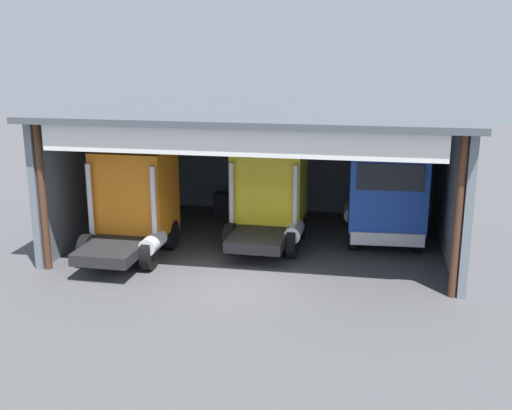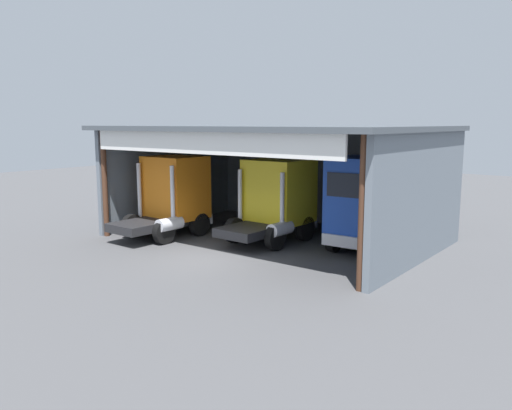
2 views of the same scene
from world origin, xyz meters
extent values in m
plane|color=#4C4C4F|center=(0.00, 0.00, 0.00)|extent=(80.00, 80.00, 0.00)
cube|color=slate|center=(0.00, 8.82, 2.38)|extent=(13.08, 0.24, 4.76)
cube|color=slate|center=(-6.54, 4.41, 2.38)|extent=(0.24, 8.82, 4.76)
cube|color=slate|center=(6.54, 4.41, 2.38)|extent=(0.24, 8.82, 4.76)
cube|color=#474E55|center=(0.00, 4.16, 4.86)|extent=(13.68, 9.33, 0.20)
cylinder|color=#4C2D1E|center=(-6.29, 0.15, 2.38)|extent=(0.24, 0.24, 4.76)
cylinder|color=#4C2D1E|center=(6.29, 0.15, 2.38)|extent=(0.24, 0.24, 4.76)
cube|color=white|center=(0.00, -0.20, 4.41)|extent=(11.78, 0.12, 0.90)
cube|color=orange|center=(-4.08, 2.38, 2.18)|extent=(2.49, 2.14, 2.82)
cube|color=black|center=(-4.06, 3.45, 2.67)|extent=(2.08, 0.10, 0.85)
cube|color=silver|center=(-4.06, 3.48, 0.67)|extent=(2.33, 0.20, 0.44)
cube|color=#232326|center=(-4.11, 0.67, 0.70)|extent=(1.89, 3.13, 0.36)
cylinder|color=silver|center=(-5.20, 1.20, 1.91)|extent=(0.18, 0.18, 2.78)
cylinder|color=silver|center=(-3.00, 1.16, 1.91)|extent=(0.18, 0.18, 2.78)
cylinder|color=silver|center=(-3.00, 0.95, 0.82)|extent=(0.58, 1.21, 0.56)
cylinder|color=black|center=(-5.15, 2.82, 0.52)|extent=(0.32, 1.04, 1.04)
cylinder|color=black|center=(-3.00, 2.78, 0.52)|extent=(0.32, 1.04, 1.04)
cylinder|color=black|center=(-5.18, 0.69, 0.52)|extent=(0.32, 1.04, 1.04)
cylinder|color=black|center=(-3.03, 0.65, 0.52)|extent=(0.32, 1.04, 1.04)
cube|color=yellow|center=(0.27, 4.38, 2.15)|extent=(2.51, 2.37, 2.73)
cube|color=black|center=(0.28, 5.57, 2.63)|extent=(2.10, 0.09, 0.82)
cube|color=silver|center=(0.28, 5.60, 0.69)|extent=(2.35, 0.19, 0.44)
cube|color=#232326|center=(0.24, 2.66, 0.72)|extent=(1.90, 3.16, 0.36)
cylinder|color=silver|center=(-0.87, 3.08, 1.83)|extent=(0.18, 0.18, 2.58)
cylinder|color=silver|center=(1.36, 3.05, 1.83)|extent=(0.18, 0.18, 2.58)
cylinder|color=silver|center=(1.36, 2.94, 0.84)|extent=(0.58, 1.21, 0.56)
cylinder|color=black|center=(-0.81, 4.87, 0.54)|extent=(0.32, 1.08, 1.08)
cylinder|color=black|center=(1.36, 4.83, 0.54)|extent=(0.32, 1.08, 1.08)
cylinder|color=black|center=(-0.85, 2.67, 0.54)|extent=(0.32, 1.08, 1.08)
cylinder|color=black|center=(1.33, 2.64, 0.54)|extent=(0.32, 1.08, 1.08)
cube|color=#1E47B7|center=(4.42, 4.46, 2.28)|extent=(2.72, 2.70, 3.00)
cube|color=black|center=(4.48, 3.16, 2.80)|extent=(2.20, 0.17, 0.90)
cube|color=silver|center=(4.49, 3.13, 0.68)|extent=(2.47, 0.29, 0.44)
cube|color=#232326|center=(4.33, 6.21, 0.71)|extent=(2.11, 3.27, 0.36)
cylinder|color=silver|center=(5.51, 5.96, 1.80)|extent=(0.18, 0.18, 2.54)
cylinder|color=silver|center=(3.18, 5.84, 1.80)|extent=(0.18, 0.18, 2.54)
cylinder|color=silver|center=(3.18, 5.85, 0.83)|extent=(0.62, 1.23, 0.56)
cylinder|color=black|center=(5.59, 4.01, 0.53)|extent=(0.35, 1.07, 1.06)
cylinder|color=black|center=(3.30, 3.89, 0.53)|extent=(0.35, 1.07, 1.06)
cylinder|color=black|center=(5.47, 6.27, 0.53)|extent=(0.35, 1.07, 1.06)
cylinder|color=black|center=(3.18, 6.15, 0.53)|extent=(0.35, 1.07, 1.06)
cylinder|color=#197233|center=(-2.31, 7.40, 0.44)|extent=(0.58, 0.58, 0.87)
cube|color=black|center=(-2.06, 7.21, 0.50)|extent=(0.90, 0.60, 1.00)
camera|label=1|loc=(3.78, -17.43, 7.19)|focal=44.02mm
camera|label=2|loc=(13.01, -13.73, 5.08)|focal=36.00mm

